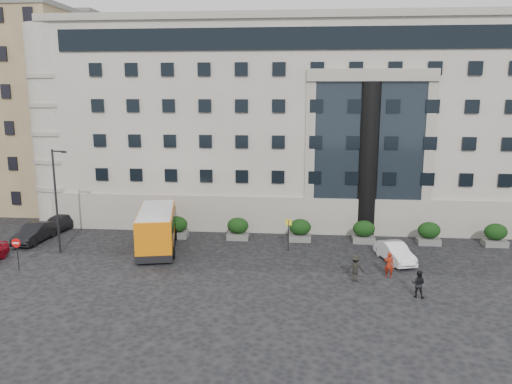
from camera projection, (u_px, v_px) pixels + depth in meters
ground at (207, 271)px, 34.42m from camera, size 120.00×120.00×0.00m
civic_building at (298, 122)px, 53.58m from camera, size 44.00×24.00×18.00m
entrance_column at (368, 160)px, 42.12m from camera, size 1.80×1.80×13.00m
apartment_near at (21, 112)px, 54.09m from camera, size 14.00×14.00×20.00m
apartment_far at (70, 100)px, 71.73m from camera, size 13.00×13.00×22.00m
hedge_a at (177, 227)px, 42.21m from camera, size 1.80×1.26×1.84m
hedge_b at (238, 228)px, 41.75m from camera, size 1.80×1.26×1.84m
hedge_c at (300, 230)px, 41.29m from camera, size 1.80×1.26×1.84m
hedge_d at (364, 231)px, 40.82m from camera, size 1.80×1.26×1.84m
hedge_e at (429, 233)px, 40.36m from camera, size 1.80×1.26×1.84m
hedge_f at (495, 235)px, 39.90m from camera, size 1.80×1.26×1.84m
street_lamp at (57, 197)px, 37.55m from camera, size 1.16×0.18×8.00m
bus_stop_sign at (288, 229)px, 38.47m from camera, size 0.50×0.08×2.52m
no_entry_sign at (17, 248)px, 34.24m from camera, size 0.64×0.16×2.32m
minibus at (157, 228)px, 38.86m from camera, size 4.22×8.03×3.19m
red_truck at (68, 204)px, 48.94m from camera, size 2.57×5.06×2.66m
parked_car_b at (35, 233)px, 41.05m from camera, size 1.88×4.74×1.53m
parked_car_c at (57, 224)px, 44.25m from camera, size 2.57×4.82×1.33m
parked_car_d at (73, 204)px, 51.40m from camera, size 3.17×5.66×1.50m
white_taxi at (395, 252)px, 36.26m from camera, size 2.60×4.49×1.40m
pedestrian_a at (389, 265)px, 33.15m from camera, size 0.73×0.58×1.75m
pedestrian_b at (418, 284)px, 29.96m from camera, size 0.99×0.88×1.68m
pedestrian_c at (355, 268)px, 32.50m from camera, size 1.24×0.84×1.77m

